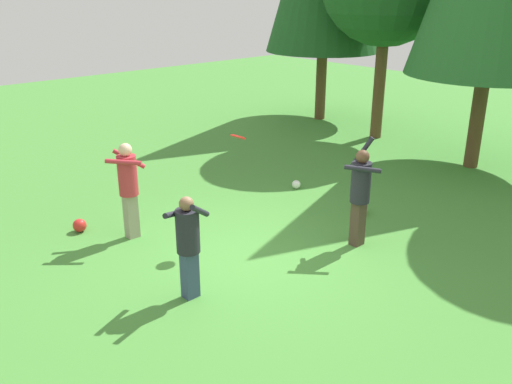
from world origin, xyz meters
The scene contains 8 objects.
ground_plane centered at (0.00, 0.00, 0.00)m, with size 40.00×40.00×0.00m, color #478C38.
person_thrower centered at (0.98, 1.81, 1.05)m, with size 0.69×0.69×1.93m.
person_catcher centered at (-1.97, -0.98, 1.06)m, with size 0.76×0.76×1.77m.
person_bystander centered at (0.41, -1.39, 0.94)m, with size 0.68×0.70×1.58m.
frisbee centered at (-0.63, 0.44, 1.90)m, with size 0.31×0.30×0.14m.
ball_white centered at (-1.70, 3.05, 0.10)m, with size 0.19×0.19×0.19m, color white.
ball_orange centered at (0.19, 2.93, 0.13)m, with size 0.27×0.27×0.27m, color orange.
ball_red centered at (-2.83, -1.60, 0.13)m, with size 0.25×0.25×0.25m, color red.
Camera 1 is at (6.22, -5.35, 4.33)m, focal length 38.12 mm.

